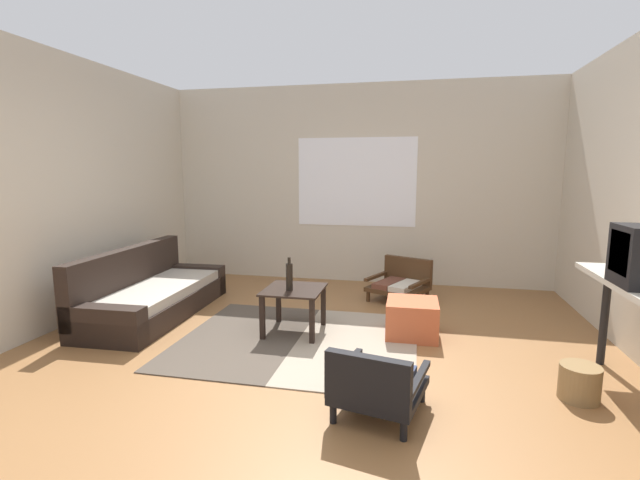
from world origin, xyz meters
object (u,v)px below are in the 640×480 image
Objects in this scene: glass_bottle at (289,276)px; couch at (151,295)px; armchair_striped_foreground at (377,384)px; clay_vase at (633,257)px; coffee_table at (294,297)px; wicker_basket at (579,382)px; ottoman_orange at (412,318)px; armchair_by_window at (401,282)px.

couch is at bearing 170.47° from glass_bottle.
clay_vase reaches higher than armchair_striped_foreground.
coffee_table reaches higher than wicker_basket.
armchair_striped_foreground is 1.43× the size of ottoman_orange.
armchair_by_window is (2.62, 1.14, 0.00)m from couch.
glass_bottle is at bearing -9.53° from couch.
armchair_by_window is 2.53m from wicker_basket.
ottoman_orange is (0.15, -1.20, -0.05)m from armchair_by_window.
armchair_by_window is 2.55× the size of glass_bottle.
coffee_table is 2.40m from wicker_basket.
coffee_table is at bearing -125.35° from armchair_by_window.
coffee_table is 1.60× the size of clay_vase.
clay_vase is at bearing -11.35° from coffee_table.
glass_bottle reaches higher than coffee_table.
glass_bottle reaches higher than wicker_basket.
clay_vase is (1.50, -0.67, 0.78)m from ottoman_orange.
glass_bottle is at bearing -124.69° from armchair_by_window.
armchair_by_window is 2.60m from clay_vase.
coffee_table is at bearing -7.05° from couch.
clay_vase is 2.70m from glass_bottle.
coffee_table is at bearing 124.18° from armchair_striped_foreground.
wicker_basket is (1.33, 0.51, -0.10)m from armchair_striped_foreground.
armchair_striped_foreground is (-0.05, -2.69, -0.01)m from armchair_by_window.
coffee_table is 2.73m from clay_vase.
glass_bottle reaches higher than ottoman_orange.
ottoman_orange is at bearing 82.42° from armchair_striped_foreground.
coffee_table is 1.22× the size of ottoman_orange.
armchair_by_window is 1.18× the size of armchair_striped_foreground.
glass_bottle is (1.63, -0.27, 0.35)m from couch.
couch is at bearing 148.97° from armchair_striped_foreground.
couch is 1.67m from coffee_table.
armchair_by_window is at bearing 55.31° from glass_bottle.
couch reaches higher than armchair_by_window.
ottoman_orange is (2.76, -0.06, -0.05)m from couch.
couch is at bearing 172.95° from coffee_table.
couch is 2.46× the size of armchair_by_window.
armchair_striped_foreground is at bearing -55.82° from coffee_table.
coffee_table is at bearing 70.49° from glass_bottle.
armchair_by_window is at bearing 97.09° from ottoman_orange.
armchair_by_window is 1.21m from ottoman_orange.
couch reaches higher than coffee_table.
coffee_table is 1.62m from armchair_striped_foreground.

